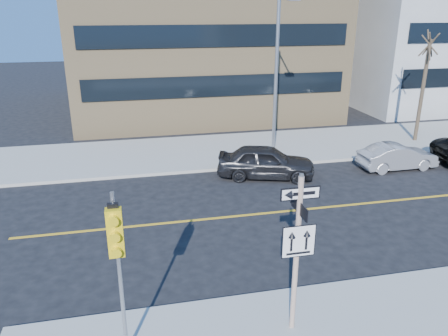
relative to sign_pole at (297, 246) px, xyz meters
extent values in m
plane|color=black|center=(0.00, 2.51, -2.44)|extent=(120.00, 120.00, 0.00)
cylinder|color=silver|center=(0.00, 0.01, -0.29)|extent=(0.13, 0.13, 4.00)
cylinder|color=gray|center=(0.00, 0.01, 1.74)|extent=(0.10, 0.10, 0.06)
cube|color=black|center=(0.00, 0.01, 1.31)|extent=(0.92, 0.03, 0.30)
cube|color=black|center=(0.00, 0.01, 0.96)|extent=(0.03, 0.92, 0.30)
cube|color=white|center=(0.00, -0.07, 0.16)|extent=(0.80, 0.03, 0.80)
cylinder|color=gray|center=(-4.00, 0.01, -0.29)|extent=(0.09, 0.09, 4.00)
cube|color=yellow|center=(-4.00, -0.19, 0.91)|extent=(0.32, 0.22, 1.05)
sphere|color=#8C0705|center=(-4.00, -0.31, 1.26)|extent=(0.17, 0.17, 0.17)
sphere|color=black|center=(-4.00, -0.31, 0.91)|extent=(0.17, 0.17, 0.17)
sphere|color=black|center=(-4.00, -0.31, 0.56)|extent=(0.17, 0.17, 0.17)
imported|color=black|center=(2.55, 10.27, -1.66)|extent=(3.08, 4.88, 1.55)
imported|color=gray|center=(9.27, 9.95, -1.80)|extent=(1.43, 3.91, 1.28)
cylinder|color=gray|center=(4.00, 13.51, 1.71)|extent=(0.18, 0.18, 8.00)
cylinder|color=#31271D|center=(13.00, 13.81, 0.61)|extent=(0.22, 0.22, 5.80)
camera|label=1|loc=(-3.53, -8.23, 5.15)|focal=35.00mm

